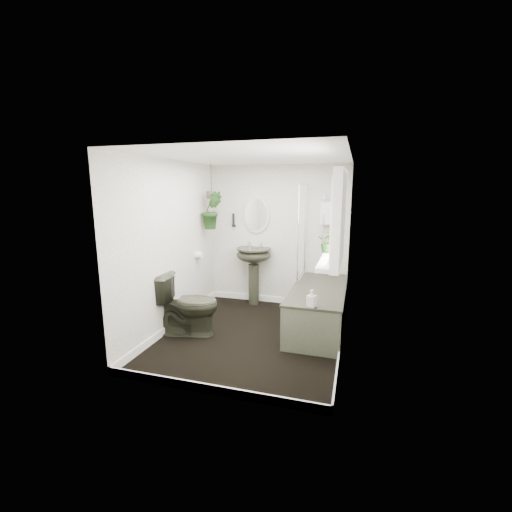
# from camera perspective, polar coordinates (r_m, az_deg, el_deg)

# --- Properties ---
(floor) EXTENTS (2.30, 2.80, 0.02)m
(floor) POSITION_cam_1_polar(r_m,az_deg,el_deg) (4.70, -0.54, -13.14)
(floor) COLOR black
(floor) RESTS_ON ground
(ceiling) EXTENTS (2.30, 2.80, 0.02)m
(ceiling) POSITION_cam_1_polar(r_m,az_deg,el_deg) (4.29, -0.60, 16.34)
(ceiling) COLOR white
(ceiling) RESTS_ON ground
(wall_back) EXTENTS (2.30, 0.02, 2.30)m
(wall_back) POSITION_cam_1_polar(r_m,az_deg,el_deg) (5.69, 3.63, 3.36)
(wall_back) COLOR white
(wall_back) RESTS_ON ground
(wall_front) EXTENTS (2.30, 0.02, 2.30)m
(wall_front) POSITION_cam_1_polar(r_m,az_deg,el_deg) (3.06, -8.38, -3.62)
(wall_front) COLOR white
(wall_front) RESTS_ON ground
(wall_left) EXTENTS (0.02, 2.80, 2.30)m
(wall_left) POSITION_cam_1_polar(r_m,az_deg,el_deg) (4.81, -13.88, 1.60)
(wall_left) COLOR white
(wall_left) RESTS_ON ground
(wall_right) EXTENTS (0.02, 2.80, 2.30)m
(wall_right) POSITION_cam_1_polar(r_m,az_deg,el_deg) (4.16, 14.88, 0.08)
(wall_right) COLOR white
(wall_right) RESTS_ON ground
(skirting) EXTENTS (2.30, 2.80, 0.10)m
(skirting) POSITION_cam_1_polar(r_m,az_deg,el_deg) (4.67, -0.54, -12.47)
(skirting) COLOR white
(skirting) RESTS_ON floor
(bathtub) EXTENTS (0.72, 1.72, 0.58)m
(bathtub) POSITION_cam_1_polar(r_m,az_deg,el_deg) (4.89, 10.32, -8.52)
(bathtub) COLOR black
(bathtub) RESTS_ON floor
(bath_screen) EXTENTS (0.04, 0.72, 1.40)m
(bath_screen) POSITION_cam_1_polar(r_m,az_deg,el_deg) (5.18, 7.68, 3.95)
(bath_screen) COLOR silver
(bath_screen) RESTS_ON bathtub
(shower_box) EXTENTS (0.20, 0.10, 0.35)m
(shower_box) POSITION_cam_1_polar(r_m,az_deg,el_deg) (5.46, 11.78, 7.03)
(shower_box) COLOR white
(shower_box) RESTS_ON wall_back
(oval_mirror) EXTENTS (0.46, 0.03, 0.62)m
(oval_mirror) POSITION_cam_1_polar(r_m,az_deg,el_deg) (5.71, 0.04, 6.93)
(oval_mirror) COLOR beige
(oval_mirror) RESTS_ON wall_back
(wall_sconce) EXTENTS (0.04, 0.04, 0.22)m
(wall_sconce) POSITION_cam_1_polar(r_m,az_deg,el_deg) (5.83, -3.78, 6.02)
(wall_sconce) COLOR black
(wall_sconce) RESTS_ON wall_back
(toilet_roll_holder) EXTENTS (0.11, 0.11, 0.11)m
(toilet_roll_holder) POSITION_cam_1_polar(r_m,az_deg,el_deg) (5.44, -9.50, 0.18)
(toilet_roll_holder) COLOR white
(toilet_roll_holder) RESTS_ON wall_left
(window_recess) EXTENTS (0.08, 1.00, 0.90)m
(window_recess) POSITION_cam_1_polar(r_m,az_deg,el_deg) (3.40, 13.72, 6.23)
(window_recess) COLOR white
(window_recess) RESTS_ON wall_right
(window_sill) EXTENTS (0.18, 1.00, 0.04)m
(window_sill) POSITION_cam_1_polar(r_m,az_deg,el_deg) (3.47, 12.24, -0.64)
(window_sill) COLOR white
(window_sill) RESTS_ON wall_right
(window_blinds) EXTENTS (0.01, 0.86, 0.76)m
(window_blinds) POSITION_cam_1_polar(r_m,az_deg,el_deg) (3.41, 12.96, 6.26)
(window_blinds) COLOR white
(window_blinds) RESTS_ON wall_right
(toilet) EXTENTS (0.89, 0.62, 0.83)m
(toilet) POSITION_cam_1_polar(r_m,az_deg,el_deg) (4.69, -11.32, -7.86)
(toilet) COLOR black
(toilet) RESTS_ON floor
(pedestal_sink) EXTENTS (0.65, 0.59, 0.97)m
(pedestal_sink) POSITION_cam_1_polar(r_m,az_deg,el_deg) (5.74, -0.37, -3.34)
(pedestal_sink) COLOR black
(pedestal_sink) RESTS_ON floor
(sill_plant) EXTENTS (0.24, 0.21, 0.23)m
(sill_plant) POSITION_cam_1_polar(r_m,az_deg,el_deg) (3.74, 11.93, 2.36)
(sill_plant) COLOR black
(sill_plant) RESTS_ON window_sill
(hanging_plant) EXTENTS (0.42, 0.40, 0.60)m
(hanging_plant) POSITION_cam_1_polar(r_m,az_deg,el_deg) (5.52, -7.36, 7.57)
(hanging_plant) COLOR black
(hanging_plant) RESTS_ON ceiling
(soap_bottle) EXTENTS (0.12, 0.12, 0.20)m
(soap_bottle) POSITION_cam_1_polar(r_m,az_deg,el_deg) (4.02, 9.28, -6.97)
(soap_bottle) COLOR #302223
(soap_bottle) RESTS_ON bathtub
(hanging_pot) EXTENTS (0.16, 0.16, 0.12)m
(hanging_pot) POSITION_cam_1_polar(r_m,az_deg,el_deg) (5.51, -7.43, 10.04)
(hanging_pot) COLOR #493932
(hanging_pot) RESTS_ON ceiling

